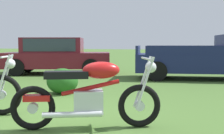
# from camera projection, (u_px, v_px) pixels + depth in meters

# --- Properties ---
(ground_plane) EXTENTS (120.00, 120.00, 0.00)m
(ground_plane) POSITION_uv_depth(u_px,v_px,m) (23.00, 118.00, 4.78)
(ground_plane) COLOR #476B2D
(motorcycle_red) EXTENTS (1.96, 1.12, 1.02)m
(motorcycle_red) POSITION_uv_depth(u_px,v_px,m) (89.00, 95.00, 4.17)
(motorcycle_red) COLOR black
(motorcycle_red) RESTS_ON ground
(car_burgundy) EXTENTS (4.54, 3.13, 1.43)m
(car_burgundy) POSITION_uv_depth(u_px,v_px,m) (55.00, 54.00, 11.88)
(car_burgundy) COLOR maroon
(car_burgundy) RESTS_ON ground
(shrub_low) EXTENTS (0.76, 0.69, 0.61)m
(shrub_low) POSITION_uv_depth(u_px,v_px,m) (62.00, 81.00, 7.10)
(shrub_low) COLOR #235D1E
(shrub_low) RESTS_ON ground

